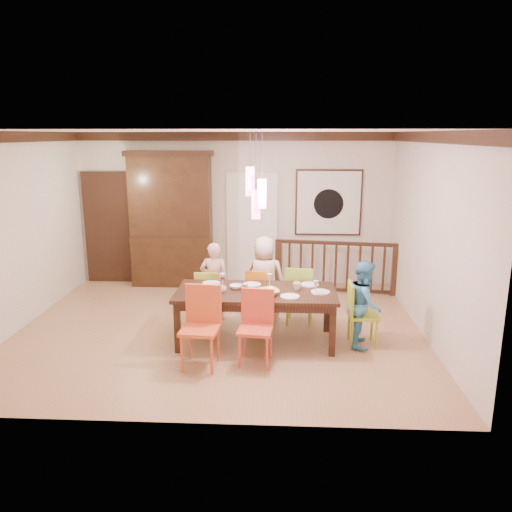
{
  "coord_description": "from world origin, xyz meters",
  "views": [
    {
      "loc": [
        0.91,
        -6.98,
        2.85
      ],
      "look_at": [
        0.55,
        0.01,
        1.14
      ],
      "focal_mm": 35.0,
      "sensor_mm": 36.0,
      "label": 1
    }
  ],
  "objects_px": {
    "chair_far_left": "(209,292)",
    "balustrade": "(336,266)",
    "person_end_right": "(365,304)",
    "dining_table": "(256,296)",
    "chair_end_right": "(363,310)",
    "china_hutch": "(171,219)",
    "person_far_left": "(214,281)",
    "person_far_mid": "(264,278)"
  },
  "relations": [
    {
      "from": "person_far_left",
      "to": "balustrade",
      "type": "bearing_deg",
      "value": -141.02
    },
    {
      "from": "chair_end_right",
      "to": "person_end_right",
      "type": "relative_size",
      "value": 0.74
    },
    {
      "from": "dining_table",
      "to": "chair_far_left",
      "type": "bearing_deg",
      "value": 134.97
    },
    {
      "from": "dining_table",
      "to": "chair_end_right",
      "type": "height_order",
      "value": "chair_end_right"
    },
    {
      "from": "china_hutch",
      "to": "person_end_right",
      "type": "bearing_deg",
      "value": -40.18
    },
    {
      "from": "chair_far_left",
      "to": "person_far_left",
      "type": "bearing_deg",
      "value": -129.96
    },
    {
      "from": "china_hutch",
      "to": "person_far_mid",
      "type": "height_order",
      "value": "china_hutch"
    },
    {
      "from": "chair_far_left",
      "to": "chair_end_right",
      "type": "distance_m",
      "value": 2.4
    },
    {
      "from": "chair_end_right",
      "to": "chair_far_left",
      "type": "bearing_deg",
      "value": 69.94
    },
    {
      "from": "chair_far_left",
      "to": "chair_end_right",
      "type": "xyz_separation_m",
      "value": [
        2.26,
        -0.82,
        0.03
      ]
    },
    {
      "from": "china_hutch",
      "to": "person_end_right",
      "type": "xyz_separation_m",
      "value": [
        3.24,
        -2.74,
        -0.68
      ]
    },
    {
      "from": "chair_end_right",
      "to": "china_hutch",
      "type": "xyz_separation_m",
      "value": [
        -3.23,
        2.73,
        0.78
      ]
    },
    {
      "from": "chair_far_left",
      "to": "person_end_right",
      "type": "distance_m",
      "value": 2.42
    },
    {
      "from": "balustrade",
      "to": "person_far_left",
      "type": "xyz_separation_m",
      "value": [
        -2.05,
        -1.48,
        0.12
      ]
    },
    {
      "from": "balustrade",
      "to": "person_end_right",
      "type": "relative_size",
      "value": 1.88
    },
    {
      "from": "dining_table",
      "to": "chair_far_left",
      "type": "height_order",
      "value": "chair_far_left"
    },
    {
      "from": "chair_far_left",
      "to": "china_hutch",
      "type": "xyz_separation_m",
      "value": [
        -0.97,
        1.91,
        0.81
      ]
    },
    {
      "from": "dining_table",
      "to": "chair_end_right",
      "type": "distance_m",
      "value": 1.49
    },
    {
      "from": "chair_end_right",
      "to": "china_hutch",
      "type": "height_order",
      "value": "china_hutch"
    },
    {
      "from": "person_far_left",
      "to": "person_end_right",
      "type": "bearing_deg",
      "value": 160.54
    },
    {
      "from": "dining_table",
      "to": "balustrade",
      "type": "bearing_deg",
      "value": 60.13
    },
    {
      "from": "chair_far_left",
      "to": "balustrade",
      "type": "relative_size",
      "value": 0.37
    },
    {
      "from": "dining_table",
      "to": "china_hutch",
      "type": "bearing_deg",
      "value": 123.09
    },
    {
      "from": "balustrade",
      "to": "person_end_right",
      "type": "bearing_deg",
      "value": -79.38
    },
    {
      "from": "chair_end_right",
      "to": "china_hutch",
      "type": "bearing_deg",
      "value": 49.63
    },
    {
      "from": "chair_far_left",
      "to": "person_far_left",
      "type": "distance_m",
      "value": 0.19
    },
    {
      "from": "dining_table",
      "to": "balustrade",
      "type": "height_order",
      "value": "balustrade"
    },
    {
      "from": "chair_far_left",
      "to": "balustrade",
      "type": "height_order",
      "value": "balustrade"
    },
    {
      "from": "dining_table",
      "to": "balustrade",
      "type": "relative_size",
      "value": 0.98
    },
    {
      "from": "chair_end_right",
      "to": "person_end_right",
      "type": "distance_m",
      "value": 0.09
    },
    {
      "from": "person_end_right",
      "to": "chair_far_left",
      "type": "bearing_deg",
      "value": 76.99
    },
    {
      "from": "person_far_left",
      "to": "person_end_right",
      "type": "relative_size",
      "value": 1.03
    },
    {
      "from": "balustrade",
      "to": "person_far_left",
      "type": "bearing_deg",
      "value": -136.97
    },
    {
      "from": "person_far_left",
      "to": "person_end_right",
      "type": "xyz_separation_m",
      "value": [
        2.19,
        -0.92,
        -0.02
      ]
    },
    {
      "from": "person_end_right",
      "to": "chair_end_right",
      "type": "bearing_deg",
      "value": 58.37
    },
    {
      "from": "chair_end_right",
      "to": "person_far_mid",
      "type": "height_order",
      "value": "person_far_mid"
    },
    {
      "from": "dining_table",
      "to": "person_far_mid",
      "type": "distance_m",
      "value": 0.9
    },
    {
      "from": "chair_far_left",
      "to": "person_far_left",
      "type": "height_order",
      "value": "person_far_left"
    },
    {
      "from": "balustrade",
      "to": "person_far_left",
      "type": "relative_size",
      "value": 1.82
    },
    {
      "from": "chair_end_right",
      "to": "balustrade",
      "type": "distance_m",
      "value": 2.39
    },
    {
      "from": "person_far_left",
      "to": "dining_table",
      "type": "bearing_deg",
      "value": 131.92
    },
    {
      "from": "person_end_right",
      "to": "china_hutch",
      "type": "bearing_deg",
      "value": 56.79
    }
  ]
}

